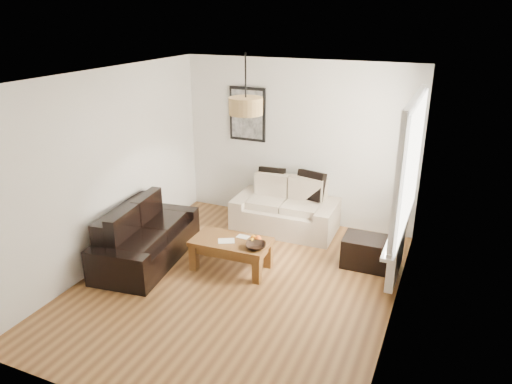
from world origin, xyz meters
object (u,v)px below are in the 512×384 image
at_px(loveseat_cream, 285,206).
at_px(sofa_leather, 146,235).
at_px(ottoman, 370,252).
at_px(coffee_table, 231,254).

bearing_deg(loveseat_cream, sofa_leather, -131.58).
relative_size(sofa_leather, ottoman, 2.41).
bearing_deg(coffee_table, sofa_leather, -168.41).
xyz_separation_m(loveseat_cream, coffee_table, (-0.24, -1.44, -0.18)).
bearing_deg(sofa_leather, ottoman, -77.46).
xyz_separation_m(loveseat_cream, sofa_leather, (-1.42, -1.68, -0.02)).
relative_size(loveseat_cream, coffee_table, 1.54).
bearing_deg(ottoman, loveseat_cream, 156.16).
height_order(sofa_leather, ottoman, sofa_leather).
relative_size(loveseat_cream, ottoman, 2.21).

